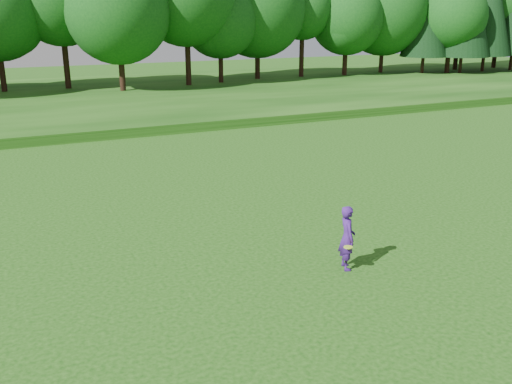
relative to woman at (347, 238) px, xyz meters
name	(u,v)px	position (x,y,z in m)	size (l,w,h in m)	color
ground	(315,252)	(-0.23, 1.34, -0.95)	(140.00, 140.00, 0.00)	#13420C
berm	(104,99)	(-0.23, 35.34, -0.65)	(130.00, 30.00, 0.60)	#13420C
walking_path	(148,133)	(-0.23, 21.34, -0.93)	(130.00, 1.60, 0.04)	gray
treeline	(87,0)	(-0.23, 39.34, 7.15)	(104.00, 7.00, 15.00)	#0F4513
woman	(347,238)	(0.00, 0.00, 0.00)	(0.63, 0.88, 1.90)	#411B79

